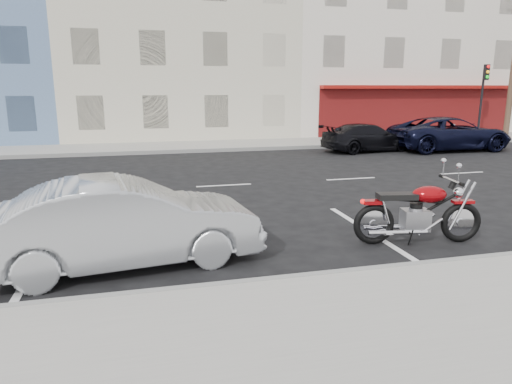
# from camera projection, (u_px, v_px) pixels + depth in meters

# --- Properties ---
(ground) EXTENTS (120.00, 120.00, 0.00)m
(ground) POSITION_uv_depth(u_px,v_px,m) (290.00, 182.00, 13.67)
(ground) COLOR black
(ground) RESTS_ON ground
(sidewalk_near) EXTENTS (80.00, 3.40, 0.15)m
(sidewalk_near) POSITION_uv_depth(u_px,v_px,m) (72.00, 384.00, 4.24)
(sidewalk_near) COLOR gray
(sidewalk_near) RESTS_ON ground
(sidewalk_far) EXTENTS (80.00, 3.40, 0.15)m
(sidewalk_far) POSITION_uv_depth(u_px,v_px,m) (125.00, 148.00, 20.69)
(sidewalk_far) COLOR gray
(sidewalk_far) RESTS_ON ground
(curb_near) EXTENTS (80.00, 0.12, 0.16)m
(curb_near) POSITION_uv_depth(u_px,v_px,m) (90.00, 302.00, 5.85)
(curb_near) COLOR gray
(curb_near) RESTS_ON ground
(curb_far) EXTENTS (80.00, 0.12, 0.16)m
(curb_far) POSITION_uv_depth(u_px,v_px,m) (124.00, 153.00, 19.08)
(curb_far) COLOR gray
(curb_far) RESTS_ON ground
(bldg_cream) EXTENTS (12.00, 12.00, 11.50)m
(bldg_cream) POSITION_uv_depth(u_px,v_px,m) (174.00, 37.00, 27.32)
(bldg_cream) COLOR beige
(bldg_cream) RESTS_ON ground
(bldg_corner) EXTENTS (14.00, 12.00, 12.50)m
(bldg_corner) POSITION_uv_depth(u_px,v_px,m) (372.00, 34.00, 30.30)
(bldg_corner) COLOR silver
(bldg_corner) RESTS_ON ground
(traffic_light) EXTENTS (0.26, 0.30, 3.80)m
(traffic_light) POSITION_uv_depth(u_px,v_px,m) (483.00, 92.00, 24.19)
(traffic_light) COLOR black
(traffic_light) RESTS_ON sidewalk_far
(fire_hydrant) EXTENTS (0.20, 0.20, 0.72)m
(fire_hydrant) POSITION_uv_depth(u_px,v_px,m) (453.00, 130.00, 24.44)
(fire_hydrant) COLOR beige
(fire_hydrant) RESTS_ON sidewalk_far
(motorcycle) EXTENTS (2.35, 0.85, 1.19)m
(motorcycle) POSITION_uv_depth(u_px,v_px,m) (463.00, 214.00, 8.25)
(motorcycle) COLOR black
(motorcycle) RESTS_ON ground
(sedan_silver) EXTENTS (4.37, 1.99, 1.39)m
(sedan_silver) POSITION_uv_depth(u_px,v_px,m) (125.00, 223.00, 7.15)
(sedan_silver) COLOR #A5A8AC
(sedan_silver) RESTS_ON ground
(suv_far) EXTENTS (5.42, 2.57, 1.49)m
(suv_far) POSITION_uv_depth(u_px,v_px,m) (450.00, 134.00, 20.47)
(suv_far) COLOR black
(suv_far) RESTS_ON ground
(car_far) EXTENTS (4.40, 2.26, 1.22)m
(car_far) POSITION_uv_depth(u_px,v_px,m) (367.00, 138.00, 20.14)
(car_far) COLOR black
(car_far) RESTS_ON ground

